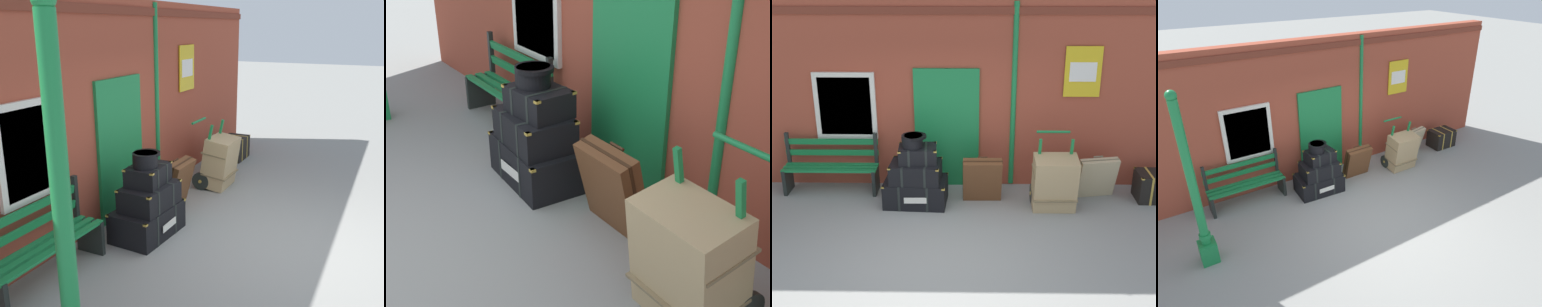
% 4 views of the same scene
% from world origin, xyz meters
% --- Properties ---
extents(ground_plane, '(60.00, 60.00, 0.00)m').
position_xyz_m(ground_plane, '(0.00, 0.00, 0.00)').
color(ground_plane, gray).
extents(brick_facade, '(10.40, 0.35, 3.20)m').
position_xyz_m(brick_facade, '(-0.01, 2.60, 1.60)').
color(brick_facade, '#9E422D').
rests_on(brick_facade, ground).
extents(lamp_post, '(0.28, 0.28, 3.05)m').
position_xyz_m(lamp_post, '(-3.09, 0.77, 1.16)').
color(lamp_post, '#197A3D').
rests_on(lamp_post, ground).
extents(platform_bench, '(1.60, 0.43, 1.01)m').
position_xyz_m(platform_bench, '(-1.96, 2.16, 0.44)').
color(platform_bench, '#197A3D').
rests_on(platform_bench, ground).
extents(steamer_trunk_base, '(1.05, 0.71, 0.43)m').
position_xyz_m(steamer_trunk_base, '(-0.47, 1.70, 0.21)').
color(steamer_trunk_base, black).
rests_on(steamer_trunk_base, ground).
extents(steamer_trunk_middle, '(0.84, 0.60, 0.33)m').
position_xyz_m(steamer_trunk_middle, '(-0.45, 1.66, 0.58)').
color(steamer_trunk_middle, black).
rests_on(steamer_trunk_middle, steamer_trunk_base).
extents(steamer_trunk_top, '(0.64, 0.49, 0.27)m').
position_xyz_m(steamer_trunk_top, '(-0.42, 1.70, 0.87)').
color(steamer_trunk_top, black).
rests_on(steamer_trunk_top, steamer_trunk_middle).
extents(round_hatbox, '(0.40, 0.35, 0.20)m').
position_xyz_m(round_hatbox, '(-0.49, 1.69, 1.11)').
color(round_hatbox, black).
rests_on(round_hatbox, steamer_trunk_top).
extents(porters_trolley, '(0.71, 0.61, 1.20)m').
position_xyz_m(porters_trolley, '(1.77, 1.69, 0.27)').
color(porters_trolley, black).
rests_on(porters_trolley, ground).
extents(large_brown_trunk, '(0.70, 0.55, 0.93)m').
position_xyz_m(large_brown_trunk, '(1.77, 1.52, 0.46)').
color(large_brown_trunk, tan).
rests_on(large_brown_trunk, ground).
extents(suitcase_umber, '(0.70, 0.42, 0.74)m').
position_xyz_m(suitcase_umber, '(2.54, 1.97, 0.36)').
color(suitcase_umber, tan).
rests_on(suitcase_umber, ground).
extents(suitcase_oxblood, '(0.65, 0.39, 0.79)m').
position_xyz_m(suitcase_oxblood, '(0.62, 1.79, 0.39)').
color(suitcase_oxblood, brown).
rests_on(suitcase_oxblood, ground).
extents(corner_trunk, '(0.69, 0.50, 0.49)m').
position_xyz_m(corner_trunk, '(3.54, 1.89, 0.24)').
color(corner_trunk, black).
rests_on(corner_trunk, ground).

